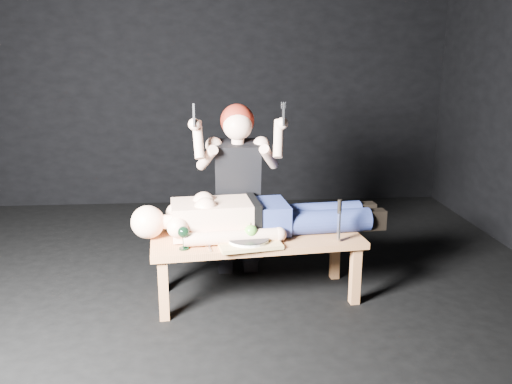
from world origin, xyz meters
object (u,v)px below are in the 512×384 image
serving_tray (248,243)px  goblet (184,238)px  lying_man (261,212)px  carving_knife (339,221)px  kneeling_woman (237,188)px  table (257,267)px

serving_tray → goblet: (-0.42, -0.05, 0.06)m
lying_man → carving_knife: bearing=-30.8°
lying_man → kneeling_woman: kneeling_woman is taller
kneeling_woman → carving_knife: bearing=-42.1°
lying_man → serving_tray: lying_man is taller
table → goblet: bearing=-162.6°
carving_knife → table: bearing=159.3°
table → lying_man: lying_man is taller
lying_man → goblet: (-0.52, -0.29, -0.07)m
serving_tray → goblet: goblet is taller
lying_man → serving_tray: 0.30m
lying_man → serving_tray: size_ratio=3.90×
lying_man → goblet: 0.60m
table → serving_tray: bearing=-118.9°
lying_man → goblet: size_ratio=10.21×
table → carving_knife: carving_knife is taller
table → lying_man: (0.04, 0.09, 0.37)m
serving_tray → goblet: 0.42m
kneeling_woman → carving_knife: 0.87m
serving_tray → carving_knife: size_ratio=1.39×
serving_tray → goblet: size_ratio=2.62×
kneeling_woman → serving_tray: bearing=-85.7°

